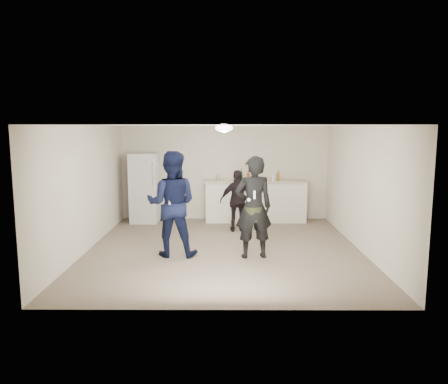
{
  "coord_description": "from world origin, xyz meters",
  "views": [
    {
      "loc": [
        0.05,
        -8.64,
        2.47
      ],
      "look_at": [
        0.0,
        0.2,
        1.15
      ],
      "focal_mm": 35.0,
      "sensor_mm": 36.0,
      "label": 1
    }
  ],
  "objects_px": {
    "spectator": "(238,201)",
    "fridge": "(145,188)",
    "shaker": "(218,178)",
    "man": "(172,204)",
    "counter": "(256,202)",
    "woman": "(253,207)"
  },
  "relations": [
    {
      "from": "woman",
      "to": "spectator",
      "type": "relative_size",
      "value": 1.32
    },
    {
      "from": "counter",
      "to": "shaker",
      "type": "relative_size",
      "value": 15.29
    },
    {
      "from": "fridge",
      "to": "man",
      "type": "xyz_separation_m",
      "value": [
        1.09,
        -3.02,
        0.11
      ]
    },
    {
      "from": "counter",
      "to": "spectator",
      "type": "distance_m",
      "value": 1.23
    },
    {
      "from": "counter",
      "to": "spectator",
      "type": "relative_size",
      "value": 1.77
    },
    {
      "from": "shaker",
      "to": "woman",
      "type": "distance_m",
      "value": 3.2
    },
    {
      "from": "counter",
      "to": "woman",
      "type": "height_order",
      "value": "woman"
    },
    {
      "from": "spectator",
      "to": "fridge",
      "type": "bearing_deg",
      "value": -26.09
    },
    {
      "from": "shaker",
      "to": "spectator",
      "type": "xyz_separation_m",
      "value": [
        0.5,
        -0.99,
        -0.44
      ]
    },
    {
      "from": "fridge",
      "to": "woman",
      "type": "relative_size",
      "value": 0.93
    },
    {
      "from": "counter",
      "to": "shaker",
      "type": "xyz_separation_m",
      "value": [
        -1.0,
        -0.12,
        0.65
      ]
    },
    {
      "from": "fridge",
      "to": "spectator",
      "type": "bearing_deg",
      "value": -23.38
    },
    {
      "from": "man",
      "to": "spectator",
      "type": "xyz_separation_m",
      "value": [
        1.32,
        1.98,
        -0.28
      ]
    },
    {
      "from": "fridge",
      "to": "shaker",
      "type": "xyz_separation_m",
      "value": [
        1.91,
        -0.05,
        0.28
      ]
    },
    {
      "from": "man",
      "to": "fridge",
      "type": "bearing_deg",
      "value": -67.67
    },
    {
      "from": "shaker",
      "to": "man",
      "type": "relative_size",
      "value": 0.08
    },
    {
      "from": "counter",
      "to": "spectator",
      "type": "xyz_separation_m",
      "value": [
        -0.49,
        -1.11,
        0.21
      ]
    },
    {
      "from": "shaker",
      "to": "fridge",
      "type": "bearing_deg",
      "value": 178.53
    },
    {
      "from": "counter",
      "to": "fridge",
      "type": "relative_size",
      "value": 1.44
    },
    {
      "from": "shaker",
      "to": "man",
      "type": "height_order",
      "value": "man"
    },
    {
      "from": "man",
      "to": "spectator",
      "type": "distance_m",
      "value": 2.4
    },
    {
      "from": "woman",
      "to": "man",
      "type": "bearing_deg",
      "value": -14.38
    }
  ]
}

